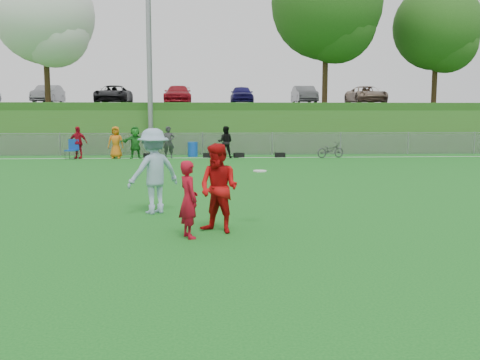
{
  "coord_description": "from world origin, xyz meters",
  "views": [
    {
      "loc": [
        0.29,
        -10.6,
        2.39
      ],
      "look_at": [
        0.97,
        0.5,
        0.99
      ],
      "focal_mm": 40.0,
      "sensor_mm": 36.0,
      "label": 1
    }
  ],
  "objects": [
    {
      "name": "tree_green_far",
      "position": [
        16.16,
        25.92,
        7.96
      ],
      "size": [
        5.88,
        5.88,
        8.19
      ],
      "color": "black",
      "rests_on": "berm"
    },
    {
      "name": "car_row",
      "position": [
        -1.17,
        32.0,
        3.82
      ],
      "size": [
        32.04,
        5.18,
        1.44
      ],
      "color": "silver",
      "rests_on": "parking_lot"
    },
    {
      "name": "camp_chair",
      "position": [
        -6.78,
        17.68,
        0.3
      ],
      "size": [
        0.67,
        0.68,
        1.03
      ],
      "rotation": [
        0.0,
        0.0,
        -0.2
      ],
      "color": "#0E3A98",
      "rests_on": "ground"
    },
    {
      "name": "sideline_far",
      "position": [
        0.0,
        18.0,
        0.01
      ],
      "size": [
        60.0,
        0.1,
        0.01
      ],
      "primitive_type": "cube",
      "color": "white",
      "rests_on": "ground"
    },
    {
      "name": "recycling_bin",
      "position": [
        -0.53,
        18.91,
        0.4
      ],
      "size": [
        0.62,
        0.62,
        0.8
      ],
      "primitive_type": "cylinder",
      "rotation": [
        0.0,
        0.0,
        -0.16
      ],
      "color": "#1044B4",
      "rests_on": "ground"
    },
    {
      "name": "gear_bags",
      "position": [
        0.92,
        18.1,
        0.13
      ],
      "size": [
        7.63,
        0.52,
        0.26
      ],
      "color": "black",
      "rests_on": "ground"
    },
    {
      "name": "berm",
      "position": [
        0.0,
        31.0,
        1.5
      ],
      "size": [
        120.0,
        18.0,
        3.0
      ],
      "primitive_type": "cube",
      "color": "#2A5818",
      "rests_on": "ground"
    },
    {
      "name": "player_red_center",
      "position": [
        0.51,
        -0.04,
        0.9
      ],
      "size": [
        1.1,
        1.05,
        1.79
      ],
      "primitive_type": "imported",
      "rotation": [
        0.0,
        0.0,
        -0.59
      ],
      "color": "#BB0D0E",
      "rests_on": "ground"
    },
    {
      "name": "spectator_row",
      "position": [
        -3.01,
        18.0,
        0.85
      ],
      "size": [
        8.75,
        0.8,
        1.69
      ],
      "color": "#A60B1C",
      "rests_on": "ground"
    },
    {
      "name": "ground",
      "position": [
        0.0,
        0.0,
        0.0
      ],
      "size": [
        120.0,
        120.0,
        0.0
      ],
      "primitive_type": "plane",
      "color": "#135A1A",
      "rests_on": "ground"
    },
    {
      "name": "player_blue",
      "position": [
        -1.0,
        2.15,
        1.02
      ],
      "size": [
        1.51,
        1.36,
        2.03
      ],
      "primitive_type": "imported",
      "rotation": [
        0.0,
        0.0,
        3.73
      ],
      "color": "#8EAAC5",
      "rests_on": "ground"
    },
    {
      "name": "bicycle",
      "position": [
        6.88,
        17.71,
        0.42
      ],
      "size": [
        1.69,
        1.04,
        0.84
      ],
      "primitive_type": "imported",
      "rotation": [
        0.0,
        0.0,
        1.9
      ],
      "color": "#2C2D2F",
      "rests_on": "ground"
    },
    {
      "name": "light_pole",
      "position": [
        -3.0,
        20.8,
        6.71
      ],
      "size": [
        1.2,
        0.4,
        12.15
      ],
      "color": "gray",
      "rests_on": "ground"
    },
    {
      "name": "frisbee",
      "position": [
        1.39,
        0.59,
        1.17
      ],
      "size": [
        0.29,
        0.29,
        0.03
      ],
      "color": "white",
      "rests_on": "ground"
    },
    {
      "name": "tree_green_near",
      "position": [
        8.16,
        24.42,
        9.03
      ],
      "size": [
        7.14,
        7.14,
        9.95
      ],
      "color": "black",
      "rests_on": "berm"
    },
    {
      "name": "tree_white_flowering",
      "position": [
        -9.84,
        24.92,
        8.32
      ],
      "size": [
        6.3,
        6.3,
        8.78
      ],
      "color": "black",
      "rests_on": "berm"
    },
    {
      "name": "fence",
      "position": [
        0.0,
        20.0,
        0.65
      ],
      "size": [
        58.0,
        0.06,
        1.3
      ],
      "color": "gray",
      "rests_on": "ground"
    },
    {
      "name": "player_red_left",
      "position": [
        -0.08,
        -0.46,
        0.75
      ],
      "size": [
        0.54,
        0.64,
        1.5
      ],
      "primitive_type": "imported",
      "rotation": [
        0.0,
        0.0,
        1.97
      ],
      "color": "#A40B1D",
      "rests_on": "ground"
    },
    {
      "name": "parking_lot",
      "position": [
        0.0,
        33.0,
        3.05
      ],
      "size": [
        120.0,
        12.0,
        0.1
      ],
      "primitive_type": "cube",
      "color": "black",
      "rests_on": "berm"
    }
  ]
}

